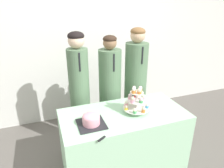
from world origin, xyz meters
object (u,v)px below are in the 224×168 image
Objects in this scene: cake_knife at (106,136)px; student_1 at (110,94)px; cupcake_stand at (136,100)px; student_0 at (80,95)px; round_cake at (91,119)px; student_2 at (135,88)px.

cake_knife is 0.97m from student_1.
student_0 is at bearing 129.21° from cupcake_stand.
student_0 reaches higher than round_cake.
student_2 reaches higher than student_1.
student_1 is (0.44, 0.68, -0.11)m from round_cake.
student_1 is 0.95× the size of student_2.
round_cake is 0.89× the size of cupcake_stand.
cake_knife is 0.18× the size of student_1.
cake_knife is 0.17× the size of student_2.
cupcake_stand is (0.52, 0.08, 0.08)m from round_cake.
student_2 reaches higher than student_0.
cake_knife is 1.17m from student_2.
student_1 is at bearing 38.56° from cake_knife.
student_2 reaches higher than round_cake.
student_2 is (0.81, 0.68, -0.06)m from round_cake.
cake_knife is at bearing -70.95° from round_cake.
cupcake_stand is at bearing 8.27° from round_cake.
student_2 is at bearing 21.06° from cake_knife.
round_cake is 1.06m from student_2.
student_0 is (-0.05, 0.90, 0.01)m from cake_knife.
round_cake is 1.01× the size of cake_knife.
cake_knife is 0.90m from student_0.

